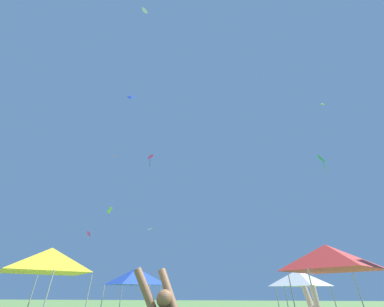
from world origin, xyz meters
The scene contains 13 objects.
canopy_tent_yellow centered at (-7.91, 6.33, 3.07)m, with size 3.38×3.38×3.62m.
canopy_tent_white centered at (4.96, 11.98, 2.50)m, with size 2.76×2.76×2.95m.
canopy_tent_blue centered at (-4.99, 10.51, 2.58)m, with size 2.84×2.84×3.04m.
canopy_tent_red centered at (5.19, 7.42, 3.13)m, with size 3.44×3.44×3.69m.
kite_white_delta centered at (-5.17, 5.23, 23.46)m, with size 0.74×0.79×0.46m.
kite_blue_diamond centered at (-8.41, 11.89, 19.79)m, with size 0.71×0.60×0.81m.
kite_lime_box centered at (-11.46, 18.08, 9.29)m, with size 0.56×0.46×1.54m.
kite_pink_diamond centered at (-16.89, 26.38, 21.77)m, with size 0.88×0.90×0.55m.
kite_lime_delta centered at (16.24, 21.37, 25.00)m, with size 1.13×1.04×0.68m.
kite_magenta_diamond centered at (-16.83, 24.18, 8.27)m, with size 0.67×0.67×0.59m.
kite_green_delta centered at (8.15, 10.85, 10.19)m, with size 0.74×0.86×1.56m.
kite_magenta_delta centered at (-7.70, 18.47, 16.05)m, with size 0.81×0.91×1.63m.
kite_white_diamond centered at (-10.46, 29.98, 10.06)m, with size 0.78×0.69×0.27m.
Camera 1 is at (0.30, -4.49, 1.78)m, focal length 20.88 mm.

